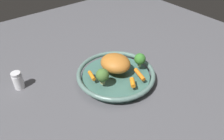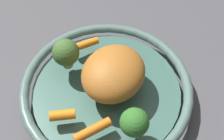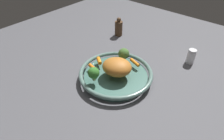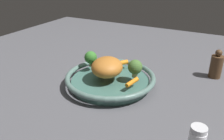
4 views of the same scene
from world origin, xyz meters
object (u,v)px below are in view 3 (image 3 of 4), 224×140
(serving_bowl, at_px, (116,75))
(roast_chicken_piece, at_px, (117,67))
(pepper_mill, at_px, (119,28))
(salt_shaker, at_px, (191,56))
(baby_carrot_back, at_px, (94,68))
(broccoli_floret_edge, at_px, (94,73))
(baby_carrot_left, at_px, (135,62))
(broccoli_floret_mid, at_px, (124,54))
(baby_carrot_center, at_px, (100,60))

(serving_bowl, relative_size, roast_chicken_piece, 2.58)
(roast_chicken_piece, height_order, pepper_mill, pepper_mill)
(salt_shaker, bearing_deg, pepper_mill, -89.17)
(baby_carrot_back, height_order, salt_shaker, salt_shaker)
(serving_bowl, distance_m, broccoli_floret_edge, 0.12)
(serving_bowl, distance_m, roast_chicken_piece, 0.06)
(serving_bowl, distance_m, baby_carrot_left, 0.11)
(broccoli_floret_mid, bearing_deg, baby_carrot_left, 103.60)
(baby_carrot_back, relative_size, broccoli_floret_mid, 1.04)
(baby_carrot_back, bearing_deg, pepper_mill, -156.26)
(roast_chicken_piece, height_order, broccoli_floret_mid, roast_chicken_piece)
(baby_carrot_back, distance_m, baby_carrot_left, 0.20)
(serving_bowl, xyz_separation_m, broccoli_floret_mid, (-0.09, -0.02, 0.06))
(baby_carrot_back, distance_m, baby_carrot_center, 0.07)
(baby_carrot_center, xyz_separation_m, broccoli_floret_edge, (0.11, 0.07, 0.03))
(baby_carrot_left, bearing_deg, salt_shaker, 144.25)
(baby_carrot_left, height_order, salt_shaker, salt_shaker)
(roast_chicken_piece, distance_m, baby_carrot_left, 0.11)
(serving_bowl, distance_m, salt_shaker, 0.40)
(baby_carrot_center, bearing_deg, pepper_mill, -155.25)
(serving_bowl, height_order, pepper_mill, pepper_mill)
(baby_carrot_back, bearing_deg, broccoli_floret_edge, 46.67)
(baby_carrot_back, bearing_deg, serving_bowl, 124.50)
(serving_bowl, height_order, baby_carrot_left, baby_carrot_left)
(serving_bowl, xyz_separation_m, broccoli_floret_edge, (0.11, -0.03, 0.06))
(broccoli_floret_mid, distance_m, pepper_mill, 0.34)
(baby_carrot_left, bearing_deg, broccoli_floret_edge, -17.49)
(baby_carrot_center, relative_size, salt_shaker, 0.59)
(baby_carrot_center, xyz_separation_m, baby_carrot_left, (-0.10, 0.14, -0.00))
(serving_bowl, xyz_separation_m, baby_carrot_center, (-0.00, -0.10, 0.03))
(baby_carrot_left, bearing_deg, baby_carrot_center, -54.64)
(baby_carrot_back, height_order, broccoli_floret_mid, broccoli_floret_mid)
(baby_carrot_back, bearing_deg, roast_chicken_piece, 117.85)
(roast_chicken_piece, bearing_deg, salt_shaker, 150.87)
(baby_carrot_back, distance_m, broccoli_floret_mid, 0.16)
(baby_carrot_left, height_order, pepper_mill, pepper_mill)
(baby_carrot_back, height_order, broccoli_floret_edge, broccoli_floret_edge)
(salt_shaker, bearing_deg, baby_carrot_center, -42.46)
(baby_carrot_back, bearing_deg, broccoli_floret_mid, 157.79)
(baby_carrot_center, bearing_deg, baby_carrot_left, 125.36)
(baby_carrot_back, xyz_separation_m, baby_carrot_center, (-0.06, -0.02, 0.00))
(roast_chicken_piece, xyz_separation_m, pepper_mill, (-0.35, -0.27, -0.03))
(roast_chicken_piece, xyz_separation_m, baby_carrot_center, (-0.01, -0.12, -0.02))
(serving_bowl, bearing_deg, baby_carrot_back, -55.50)
(pepper_mill, bearing_deg, baby_carrot_center, 24.75)
(broccoli_floret_edge, bearing_deg, salt_shaker, 151.87)
(roast_chicken_piece, relative_size, pepper_mill, 1.11)
(baby_carrot_left, relative_size, pepper_mill, 0.49)
(roast_chicken_piece, distance_m, baby_carrot_back, 0.11)
(serving_bowl, height_order, baby_carrot_center, baby_carrot_center)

